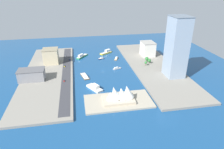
{
  "coord_description": "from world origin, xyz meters",
  "views": [
    {
      "loc": [
        37.89,
        285.34,
        126.03
      ],
      "look_at": [
        -9.18,
        28.54,
        5.52
      ],
      "focal_mm": 32.44,
      "sensor_mm": 36.0,
      "label": 1
    }
  ],
  "objects_px": {
    "patrol_launch_navy": "(101,58)",
    "office_block_beige": "(51,56)",
    "traffic_light_waterfront": "(71,61)",
    "ferry_yellow_fast": "(106,52)",
    "ferry_white_commuter": "(95,87)",
    "pickup_red": "(64,81)",
    "opera_landmark": "(120,95)",
    "tower_tall_glass": "(177,47)",
    "warehouse_low_gray": "(32,75)",
    "ferry_green_doubledeck": "(82,56)",
    "water_taxi_orange": "(116,58)",
    "taxi_yellow_cab": "(65,66)",
    "barge_flat_brown": "(85,76)",
    "yacht_sleek_gray": "(117,68)",
    "hatchback_blue": "(70,59)",
    "sedan_silver": "(65,56)",
    "hotel_broad_white": "(148,49)"
  },
  "relations": [
    {
      "from": "patrol_launch_navy",
      "to": "office_block_beige",
      "type": "xyz_separation_m",
      "value": [
        84.31,
        10.98,
        13.74
      ]
    },
    {
      "from": "traffic_light_waterfront",
      "to": "patrol_launch_navy",
      "type": "bearing_deg",
      "value": -159.79
    },
    {
      "from": "ferry_yellow_fast",
      "to": "patrol_launch_navy",
      "type": "bearing_deg",
      "value": 64.8
    },
    {
      "from": "traffic_light_waterfront",
      "to": "ferry_white_commuter",
      "type": "bearing_deg",
      "value": 108.52
    },
    {
      "from": "pickup_red",
      "to": "opera_landmark",
      "type": "relative_size",
      "value": 0.13
    },
    {
      "from": "ferry_white_commuter",
      "to": "tower_tall_glass",
      "type": "xyz_separation_m",
      "value": [
        -115.12,
        -16.12,
        42.12
      ]
    },
    {
      "from": "warehouse_low_gray",
      "to": "traffic_light_waterfront",
      "type": "distance_m",
      "value": 73.7
    },
    {
      "from": "ferry_yellow_fast",
      "to": "tower_tall_glass",
      "type": "relative_size",
      "value": 0.3
    },
    {
      "from": "tower_tall_glass",
      "to": "patrol_launch_navy",
      "type": "bearing_deg",
      "value": -44.93
    },
    {
      "from": "ferry_green_doubledeck",
      "to": "warehouse_low_gray",
      "type": "height_order",
      "value": "warehouse_low_gray"
    },
    {
      "from": "tower_tall_glass",
      "to": "warehouse_low_gray",
      "type": "relative_size",
      "value": 2.37
    },
    {
      "from": "pickup_red",
      "to": "office_block_beige",
      "type": "bearing_deg",
      "value": -72.85
    },
    {
      "from": "water_taxi_orange",
      "to": "taxi_yellow_cab",
      "type": "bearing_deg",
      "value": 16.52
    },
    {
      "from": "barge_flat_brown",
      "to": "office_block_beige",
      "type": "xyz_separation_m",
      "value": [
        51.22,
        -58.33,
        13.77
      ]
    },
    {
      "from": "yacht_sleek_gray",
      "to": "traffic_light_waterfront",
      "type": "xyz_separation_m",
      "value": [
        70.83,
        -30.18,
        5.7
      ]
    },
    {
      "from": "hatchback_blue",
      "to": "opera_landmark",
      "type": "distance_m",
      "value": 152.82
    },
    {
      "from": "barge_flat_brown",
      "to": "opera_landmark",
      "type": "distance_m",
      "value": 82.44
    },
    {
      "from": "office_block_beige",
      "to": "warehouse_low_gray",
      "type": "relative_size",
      "value": 0.7
    },
    {
      "from": "hatchback_blue",
      "to": "taxi_yellow_cab",
      "type": "relative_size",
      "value": 0.95
    },
    {
      "from": "patrol_launch_navy",
      "to": "pickup_red",
      "type": "distance_m",
      "value": 104.02
    },
    {
      "from": "water_taxi_orange",
      "to": "opera_landmark",
      "type": "height_order",
      "value": "opera_landmark"
    },
    {
      "from": "pickup_red",
      "to": "taxi_yellow_cab",
      "type": "distance_m",
      "value": 53.19
    },
    {
      "from": "patrol_launch_navy",
      "to": "hatchback_blue",
      "type": "xyz_separation_m",
      "value": [
        54.84,
        1.68,
        2.46
      ]
    },
    {
      "from": "office_block_beige",
      "to": "sedan_silver",
      "type": "bearing_deg",
      "value": -125.19
    },
    {
      "from": "office_block_beige",
      "to": "opera_landmark",
      "type": "xyz_separation_m",
      "value": [
        -86.51,
        132.37,
        -5.42
      ]
    },
    {
      "from": "water_taxi_orange",
      "to": "patrol_launch_navy",
      "type": "bearing_deg",
      "value": -8.15
    },
    {
      "from": "barge_flat_brown",
      "to": "office_block_beige",
      "type": "relative_size",
      "value": 1.01
    },
    {
      "from": "hotel_broad_white",
      "to": "sedan_silver",
      "type": "relative_size",
      "value": 6.3
    },
    {
      "from": "water_taxi_orange",
      "to": "ferry_white_commuter",
      "type": "distance_m",
      "value": 115.48
    },
    {
      "from": "barge_flat_brown",
      "to": "ferry_white_commuter",
      "type": "distance_m",
      "value": 40.15
    },
    {
      "from": "ferry_white_commuter",
      "to": "opera_landmark",
      "type": "relative_size",
      "value": 0.73
    },
    {
      "from": "barge_flat_brown",
      "to": "sedan_silver",
      "type": "relative_size",
      "value": 5.58
    },
    {
      "from": "yacht_sleek_gray",
      "to": "office_block_beige",
      "type": "bearing_deg",
      "value": -20.61
    },
    {
      "from": "patrol_launch_navy",
      "to": "warehouse_low_gray",
      "type": "xyz_separation_m",
      "value": [
        104.99,
        71.11,
        9.16
      ]
    },
    {
      "from": "hatchback_blue",
      "to": "traffic_light_waterfront",
      "type": "xyz_separation_m",
      "value": [
        -2.23,
        17.68,
        3.36
      ]
    },
    {
      "from": "pickup_red",
      "to": "ferry_yellow_fast",
      "type": "bearing_deg",
      "value": -123.79
    },
    {
      "from": "hotel_broad_white",
      "to": "pickup_red",
      "type": "bearing_deg",
      "value": 28.82
    },
    {
      "from": "pickup_red",
      "to": "taxi_yellow_cab",
      "type": "bearing_deg",
      "value": -88.92
    },
    {
      "from": "sedan_silver",
      "to": "hotel_broad_white",
      "type": "bearing_deg",
      "value": 171.41
    },
    {
      "from": "yacht_sleek_gray",
      "to": "hotel_broad_white",
      "type": "xyz_separation_m",
      "value": [
        -66.34,
        -46.56,
        13.83
      ]
    },
    {
      "from": "ferry_white_commuter",
      "to": "hotel_broad_white",
      "type": "bearing_deg",
      "value": -135.62
    },
    {
      "from": "office_block_beige",
      "to": "traffic_light_waterfront",
      "type": "height_order",
      "value": "office_block_beige"
    },
    {
      "from": "yacht_sleek_gray",
      "to": "tower_tall_glass",
      "type": "height_order",
      "value": "tower_tall_glass"
    },
    {
      "from": "patrol_launch_navy",
      "to": "hotel_broad_white",
      "type": "xyz_separation_m",
      "value": [
        -84.56,
        2.98,
        13.95
      ]
    },
    {
      "from": "sedan_silver",
      "to": "opera_landmark",
      "type": "relative_size",
      "value": 0.12
    },
    {
      "from": "ferry_green_doubledeck",
      "to": "hotel_broad_white",
      "type": "bearing_deg",
      "value": 170.78
    },
    {
      "from": "pickup_red",
      "to": "sedan_silver",
      "type": "relative_size",
      "value": 1.07
    },
    {
      "from": "office_block_beige",
      "to": "taxi_yellow_cab",
      "type": "bearing_deg",
      "value": 137.79
    },
    {
      "from": "water_taxi_orange",
      "to": "tower_tall_glass",
      "type": "bearing_deg",
      "value": 126.63
    },
    {
      "from": "patrol_launch_navy",
      "to": "tower_tall_glass",
      "type": "relative_size",
      "value": 0.14
    }
  ]
}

